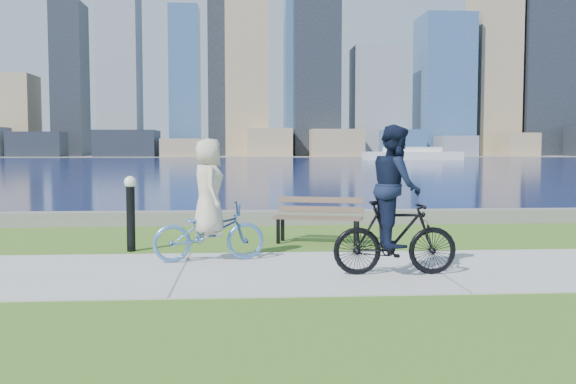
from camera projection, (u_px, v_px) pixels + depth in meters
name	position (u px, v px, depth m)	size (l,w,h in m)	color
ground	(433.00, 270.00, 10.25)	(320.00, 320.00, 0.00)	#386019
concrete_path	(433.00, 269.00, 10.25)	(80.00, 3.50, 0.02)	#A3A29D
seawall	(362.00, 217.00, 16.41)	(90.00, 0.50, 0.35)	slate
bay_water	(267.00, 163.00, 81.90)	(320.00, 131.00, 0.01)	#0B1548
far_shore	(257.00, 156.00, 139.62)	(320.00, 30.00, 0.12)	gray
city_skyline	(273.00, 62.00, 137.95)	(175.20, 22.79, 76.00)	#917C59
ferry_far	(412.00, 155.00, 97.90)	(14.74, 4.21, 2.00)	silver
park_bench	(319.00, 215.00, 13.11)	(1.89, 1.10, 0.93)	black
bollard_lamp	(131.00, 208.00, 12.01)	(0.23, 0.23, 1.42)	black
cyclist_woman	(209.00, 216.00, 10.89)	(0.99, 1.99, 2.08)	#4E7FBF
cyclist_man	(395.00, 212.00, 9.69)	(0.72, 1.89, 2.28)	black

